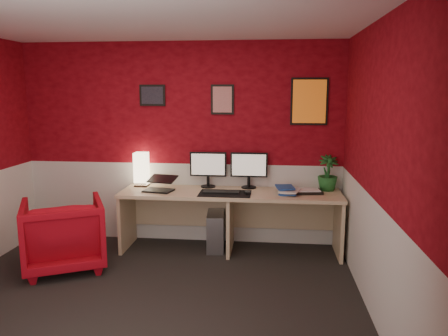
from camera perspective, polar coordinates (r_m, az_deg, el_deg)
ground at (r=4.23m, az=-10.31°, el=-16.93°), size 4.00×3.50×0.01m
ceiling at (r=3.82m, az=-11.55°, el=18.76°), size 4.00×3.50×0.01m
wall_back at (r=5.51m, az=-5.62°, el=3.15°), size 4.00×0.01×2.50m
wall_front at (r=2.26m, az=-23.94°, el=-7.77°), size 4.00×0.01×2.50m
wall_right at (r=3.77m, az=19.58°, el=-0.59°), size 0.01×3.50×2.50m
wainscot_back at (r=5.65m, az=-5.50°, el=-4.43°), size 4.00×0.01×1.00m
wainscot_right at (r=3.97m, az=18.86°, el=-11.28°), size 0.01×3.50×1.00m
desk at (r=5.27m, az=0.81°, el=-6.99°), size 2.60×0.65×0.73m
shoji_lamp at (r=5.55m, az=-10.70°, el=-0.27°), size 0.16×0.16×0.40m
laptop at (r=5.23m, az=-8.54°, el=-1.83°), size 0.37×0.29×0.22m
monitor_left at (r=5.37m, az=-2.10°, el=0.53°), size 0.45×0.06×0.58m
monitor_right at (r=5.33m, az=3.26°, el=0.44°), size 0.45×0.06×0.58m
desk_mat at (r=5.08m, az=0.13°, el=-3.33°), size 0.60×0.38×0.01m
keyboard at (r=5.10m, az=-0.37°, el=-3.13°), size 0.42×0.15×0.02m
mouse at (r=5.04m, az=3.08°, el=-3.22°), size 0.08×0.11×0.03m
book_bottom at (r=5.13m, az=7.25°, el=-3.17°), size 0.24×0.30×0.03m
book_middle at (r=5.13m, az=7.44°, el=-2.85°), size 0.29×0.34×0.02m
book_top at (r=5.14m, az=6.84°, el=-2.55°), size 0.24×0.30×0.03m
zen_tray at (r=5.21m, az=10.66°, el=-3.03°), size 0.38×0.30×0.03m
potted_plant at (r=5.35m, az=13.36°, el=-0.64°), size 0.28×0.28×0.42m
pc_tower at (r=5.38m, az=-1.09°, el=-8.19°), size 0.24×0.47×0.45m
armchair at (r=5.09m, az=-20.17°, el=-8.06°), size 1.10×1.11×0.76m
art_left at (r=5.54m, az=-9.30°, el=9.32°), size 0.32×0.02×0.26m
art_center at (r=5.38m, az=-0.21°, el=8.90°), size 0.28×0.02×0.36m
art_right at (r=5.36m, az=11.04°, el=8.50°), size 0.44×0.02×0.56m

